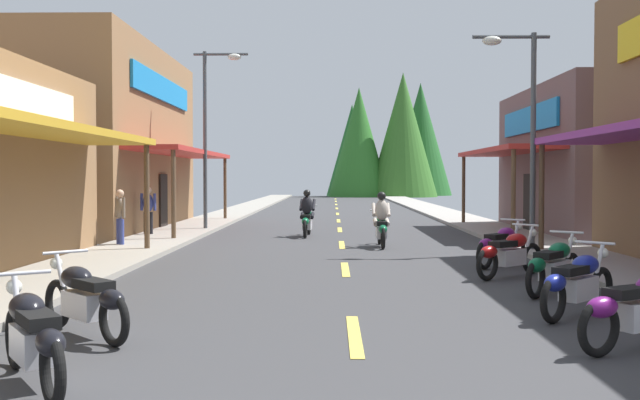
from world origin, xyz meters
TOP-DOWN VIEW (x-y plane):
  - ground at (0.00, 30.34)m, footprint 9.02×90.69m
  - sidewalk_left at (-5.62, 30.34)m, footprint 2.22×90.69m
  - sidewalk_right at (5.62, 30.34)m, footprint 2.22×90.69m
  - centerline_dashes at (0.00, 33.11)m, footprint 0.16×65.44m
  - storefront_left_far at (-10.96, 26.88)m, footprint 10.31×12.28m
  - streetlamp_left at (-4.64, 25.86)m, footprint 1.98×0.30m
  - streetlamp_right at (4.61, 18.38)m, footprint 1.98×0.30m
  - motorcycle_parked_right_2 at (3.21, 9.82)m, footprint 1.56×1.60m
  - motorcycle_parked_right_3 at (3.49, 11.84)m, footprint 1.45×1.71m
  - motorcycle_parked_right_4 at (3.22, 13.84)m, footprint 1.67×1.50m
  - motorcycle_parked_right_5 at (3.46, 15.57)m, footprint 1.48×1.68m
  - motorcycle_parked_left_1 at (-3.10, 6.25)m, footprint 1.31×1.81m
  - motorcycle_parked_left_2 at (-3.34, 8.38)m, footprint 1.59×1.58m
  - rider_cruising_lead at (1.11, 20.08)m, footprint 0.60×2.14m
  - rider_cruising_trailing at (-1.12, 23.61)m, footprint 0.60×2.14m
  - pedestrian_by_shop at (-6.16, 19.48)m, footprint 0.43×0.46m
  - pedestrian_browsing at (-6.32, 23.15)m, footprint 0.55×0.35m
  - treeline_backdrop at (6.33, 75.53)m, footprint 13.65×12.86m

SIDE VIEW (x-z plane):
  - ground at x=0.00m, z-range -0.10..0.00m
  - centerline_dashes at x=0.00m, z-range 0.00..0.01m
  - sidewalk_left at x=-5.62m, z-range 0.00..0.12m
  - sidewalk_right at x=5.62m, z-range 0.00..0.12m
  - motorcycle_parked_right_2 at x=3.21m, z-range -0.03..1.01m
  - motorcycle_parked_right_3 at x=3.49m, z-range -0.03..1.01m
  - motorcycle_parked_right_4 at x=3.22m, z-range -0.03..1.01m
  - motorcycle_parked_right_5 at x=3.46m, z-range -0.03..1.01m
  - motorcycle_parked_left_1 at x=-3.10m, z-range -0.03..1.01m
  - motorcycle_parked_left_2 at x=-3.34m, z-range -0.03..1.01m
  - rider_cruising_lead at x=1.11m, z-range -0.13..1.44m
  - rider_cruising_trailing at x=-1.12m, z-range -0.13..1.44m
  - pedestrian_by_shop at x=-6.16m, z-range 0.13..1.77m
  - pedestrian_browsing at x=-6.32m, z-range 0.13..1.81m
  - storefront_left_far at x=-10.96m, z-range 0.00..6.80m
  - streetlamp_right at x=4.61m, z-range 0.89..6.59m
  - streetlamp_left at x=-4.64m, z-range 0.94..7.48m
  - treeline_backdrop at x=6.33m, z-range -0.56..11.96m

